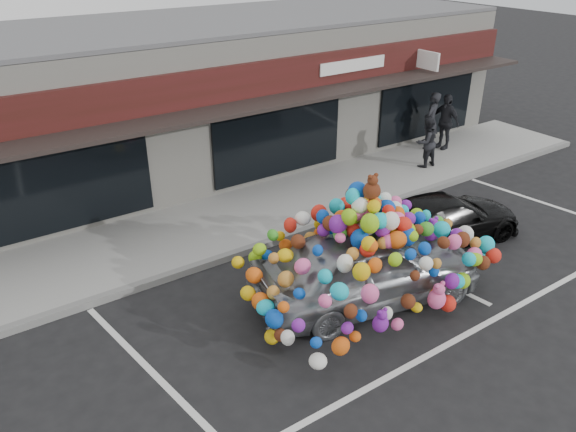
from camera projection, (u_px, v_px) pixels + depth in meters
ground at (306, 309)px, 11.01m from camera, size 90.00×90.00×0.00m
shop_building at (135, 104)px, 16.24m from camera, size 24.00×7.20×4.31m
sidewalk at (211, 227)px, 13.92m from camera, size 26.00×3.00×0.15m
kerb at (241, 252)px, 12.82m from camera, size 26.00×0.18×0.16m
parking_stripe_left at (147, 367)px, 9.55m from camera, size 0.73×4.37×0.01m
parking_stripe_mid at (401, 262)px, 12.57m from camera, size 0.73×4.37×0.01m
parking_stripe_right at (544, 203)px, 15.29m from camera, size 0.73×4.37×0.01m
lane_line at (467, 334)px, 10.33m from camera, size 14.00×0.12×0.01m
toy_car at (368, 258)px, 10.87m from camera, size 3.31×5.19×2.84m
black_sedan at (445, 219)px, 13.24m from camera, size 2.22×4.10×1.13m
pedestrian_a at (431, 121)px, 18.32m from camera, size 0.81×0.68×1.88m
pedestrian_b at (426, 142)px, 16.97m from camera, size 0.78×0.62×1.55m
pedestrian_c at (445, 121)px, 18.36m from camera, size 1.09×0.50×1.82m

